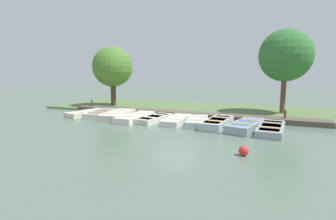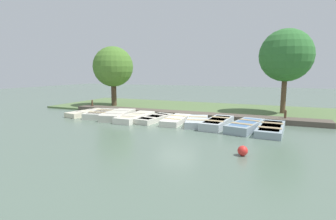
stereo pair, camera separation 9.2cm
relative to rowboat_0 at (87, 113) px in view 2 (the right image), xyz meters
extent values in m
plane|color=#566B5B|center=(-0.68, 6.42, -0.17)|extent=(80.00, 80.00, 0.00)
cube|color=#567042|center=(-5.68, 6.42, -0.10)|extent=(8.00, 24.00, 0.13)
cube|color=#51473D|center=(-2.23, 6.42, -0.02)|extent=(1.21, 17.30, 0.30)
cube|color=beige|center=(0.00, 0.00, -0.01)|extent=(3.00, 1.57, 0.31)
cube|color=#4C709E|center=(0.00, 0.00, 0.13)|extent=(2.45, 1.24, 0.02)
cube|color=beige|center=(0.53, -0.10, 0.16)|extent=(0.46, 1.01, 0.03)
cube|color=beige|center=(-0.53, 0.10, 0.16)|extent=(0.46, 1.01, 0.03)
cube|color=silver|center=(0.08, 1.26, 0.02)|extent=(2.89, 1.69, 0.37)
cube|color=#994C33|center=(0.08, 1.26, 0.19)|extent=(2.36, 1.34, 0.03)
cube|color=tan|center=(0.58, 1.35, 0.21)|extent=(0.47, 1.17, 0.03)
cube|color=tan|center=(-0.43, 1.18, 0.21)|extent=(0.47, 1.17, 0.03)
cube|color=beige|center=(0.13, 2.68, 0.04)|extent=(3.45, 1.83, 0.41)
cube|color=teal|center=(0.13, 2.68, 0.23)|extent=(2.82, 1.45, 0.03)
cube|color=beige|center=(0.74, 2.80, 0.26)|extent=(0.53, 1.18, 0.03)
cube|color=beige|center=(-0.48, 2.57, 0.26)|extent=(0.53, 1.18, 0.03)
cube|color=silver|center=(0.29, 4.05, 0.01)|extent=(3.28, 1.17, 0.35)
cube|color=beige|center=(0.29, 4.05, 0.17)|extent=(2.69, 0.91, 0.03)
cube|color=beige|center=(0.91, 4.04, 0.20)|extent=(0.33, 1.05, 0.03)
cube|color=beige|center=(-0.33, 4.05, 0.20)|extent=(0.33, 1.05, 0.03)
cube|color=beige|center=(0.13, 5.27, -0.01)|extent=(2.96, 1.44, 0.31)
cube|color=#6B7F51|center=(0.13, 5.27, 0.13)|extent=(2.42, 1.14, 0.02)
cube|color=beige|center=(0.67, 5.20, 0.15)|extent=(0.42, 1.00, 0.03)
cube|color=beige|center=(-0.40, 5.35, 0.15)|extent=(0.42, 1.00, 0.03)
cube|color=silver|center=(0.08, 6.70, -0.01)|extent=(2.99, 1.18, 0.32)
cube|color=teal|center=(0.08, 6.70, 0.14)|extent=(2.45, 0.93, 0.03)
cube|color=tan|center=(0.64, 6.73, 0.17)|extent=(0.35, 0.95, 0.03)
cube|color=tan|center=(-0.47, 6.67, 0.17)|extent=(0.35, 0.95, 0.03)
cube|color=#B2BCC1|center=(0.19, 8.03, 0.02)|extent=(2.92, 1.75, 0.37)
cube|color=#994C33|center=(0.19, 8.03, 0.19)|extent=(2.38, 1.39, 0.03)
cube|color=tan|center=(0.69, 8.15, 0.21)|extent=(0.51, 1.09, 0.03)
cube|color=tan|center=(-0.32, 7.91, 0.21)|extent=(0.51, 1.09, 0.03)
cube|color=#B2BCC1|center=(0.23, 9.20, 0.04)|extent=(3.20, 1.31, 0.41)
cube|color=#4C709E|center=(0.23, 9.20, 0.23)|extent=(2.62, 1.03, 0.03)
cube|color=tan|center=(0.82, 9.15, 0.26)|extent=(0.39, 1.01, 0.03)
cube|color=tan|center=(-0.36, 9.24, 0.26)|extent=(0.39, 1.01, 0.03)
cube|color=#8C9EA8|center=(0.47, 10.73, 0.04)|extent=(3.28, 1.78, 0.41)
cube|color=#4C709E|center=(0.47, 10.73, 0.23)|extent=(2.68, 1.41, 0.03)
cube|color=tan|center=(1.04, 10.60, 0.26)|extent=(0.53, 1.10, 0.03)
cube|color=tan|center=(-0.11, 10.85, 0.26)|extent=(0.53, 1.10, 0.03)
cube|color=#8C9EA8|center=(0.46, 11.95, 0.00)|extent=(3.45, 1.34, 0.34)
cube|color=teal|center=(0.46, 11.95, 0.16)|extent=(2.83, 1.05, 0.03)
cube|color=tan|center=(1.11, 11.92, 0.18)|extent=(0.40, 1.08, 0.03)
cube|color=tan|center=(-0.18, 11.99, 0.18)|extent=(0.40, 1.08, 0.03)
cylinder|color=brown|center=(-2.32, -1.40, 0.19)|extent=(0.14, 0.14, 0.71)
sphere|color=brown|center=(-2.32, -1.40, 0.57)|extent=(0.12, 0.12, 0.12)
cylinder|color=brown|center=(-2.32, 12.62, 0.19)|extent=(0.14, 0.14, 0.71)
sphere|color=brown|center=(-2.32, 12.62, 0.57)|extent=(0.12, 0.12, 0.12)
sphere|color=red|center=(4.87, 11.16, 0.02)|extent=(0.37, 0.37, 0.37)
cylinder|color=#4C3828|center=(-4.30, -0.71, 1.09)|extent=(0.43, 0.43, 2.50)
sphere|color=#4C7A2D|center=(-4.30, -0.71, 3.25)|extent=(3.34, 3.34, 3.34)
cylinder|color=brown|center=(-5.47, 12.49, 1.39)|extent=(0.34, 0.34, 3.12)
sphere|color=#337033|center=(-5.47, 12.49, 3.93)|extent=(3.54, 3.54, 3.54)
camera|label=1|loc=(14.29, 12.20, 2.82)|focal=28.00mm
camera|label=2|loc=(14.25, 12.29, 2.82)|focal=28.00mm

